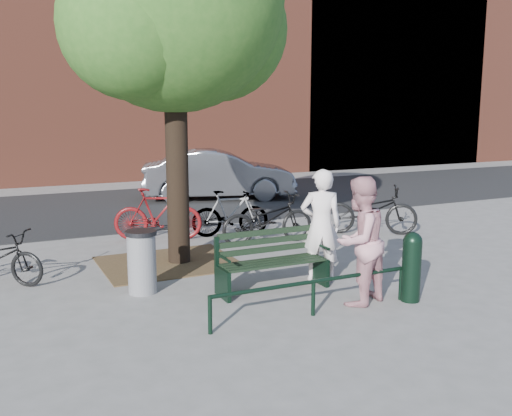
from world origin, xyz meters
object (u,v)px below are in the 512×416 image
person_left (321,225)px  bicycle_c (268,219)px  park_bench (271,259)px  bollard (412,264)px  person_right (359,241)px  litter_bin (142,262)px  parked_car (219,175)px

person_left → bicycle_c: person_left is taller
park_bench → bollard: size_ratio=1.68×
person_right → litter_bin: 3.28m
person_left → litter_bin: size_ratio=1.89×
park_bench → litter_bin: (-1.85, 0.68, 0.01)m
bollard → park_bench: bearing=139.3°
park_bench → bollard: bollard is taller
bicycle_c → litter_bin: bearing=125.9°
park_bench → bollard: 2.11m
person_left → parked_car: bearing=-75.6°
bollard → person_left: bearing=114.2°
bollard → litter_bin: bollard is taller
bicycle_c → parked_car: (1.27, 5.90, 0.23)m
person_left → bollard: bearing=139.4°
litter_bin → park_bench: bearing=-20.3°
person_right → parked_car: bearing=-120.2°
person_right → litter_bin: (-2.69, 1.81, -0.43)m
park_bench → person_right: 1.48m
park_bench → litter_bin: park_bench is taller
person_left → park_bench: bearing=29.5°
bollard → bicycle_c: bearing=94.0°
person_right → litter_bin: person_right is taller
park_bench → parked_car: (2.59, 8.61, 0.28)m
person_left → bicycle_c: bearing=-72.6°
bicycle_c → bollard: bearing=-172.7°
person_right → litter_bin: bearing=-54.0°
person_right → parked_car: (1.75, 9.74, -0.16)m
bicycle_c → parked_car: 6.04m
bollard → person_right: bearing=161.8°
park_bench → parked_car: size_ratio=0.38×
bicycle_c → person_left: bearing=175.5°
litter_bin → bicycle_c: bicycle_c is taller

